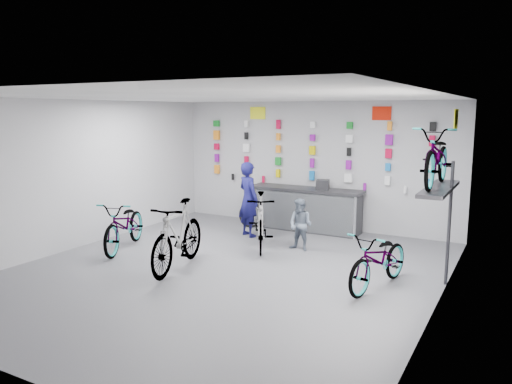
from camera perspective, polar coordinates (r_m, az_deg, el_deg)
The scene contains 21 objects.
floor at distance 8.82m, azimuth -3.64°, elevation -9.08°, with size 8.00×8.00×0.00m, color #535359.
ceiling at distance 8.38m, azimuth -3.85°, elevation 10.80°, with size 8.00×8.00×0.00m, color white.
wall_back at distance 12.01m, azimuth 6.55°, elevation 3.11°, with size 7.00×7.00×0.00m, color silver.
wall_front at distance 5.59m, azimuth -26.38°, elevation -4.86°, with size 7.00×7.00×0.00m, color silver.
wall_left at distance 10.75m, azimuth -19.71°, elevation 1.91°, with size 8.00×8.00×0.00m, color silver.
wall_right at distance 7.25m, azimuth 20.33°, elevation -1.43°, with size 8.00×8.00×0.00m, color silver.
counter at distance 11.74m, azimuth 5.61°, elevation -2.02°, with size 2.70×0.66×1.00m.
merch_wall at distance 11.92m, azimuth 6.39°, elevation 4.40°, with size 5.55×0.08×1.56m.
wall_bracket at distance 8.45m, azimuth 20.38°, elevation -0.23°, with size 0.39×1.90×2.00m.
sign_left at distance 12.57m, azimuth 0.20°, elevation 9.01°, with size 0.42×0.02×0.30m, color #FAFF1F.
sign_right at distance 11.42m, azimuth 14.17°, elevation 8.71°, with size 0.42×0.02×0.30m, color red.
sign_side at distance 8.33m, azimuth 21.88°, elevation 7.76°, with size 0.02×0.40×0.30m, color #FAFF1F.
bike_left at distance 10.40m, azimuth -14.76°, elevation -3.63°, with size 0.68×1.94×1.02m, color gray.
bike_center at distance 8.90m, azimuth -8.92°, elevation -4.93°, with size 0.57×2.02×1.21m, color gray.
bike_right at distance 8.14m, azimuth 13.92°, elevation -7.49°, with size 0.62×1.77×0.93m, color gray.
bike_service at distance 10.12m, azimuth 0.56°, elevation -3.36°, with size 0.53×1.87×1.13m, color gray.
bike_wall at distance 8.39m, azimuth 20.08°, elevation 3.78°, with size 0.63×1.80×0.95m, color gray.
clerk at distance 11.07m, azimuth -0.87°, elevation -0.84°, with size 0.61×0.40×1.67m, color #12114C.
customer at distance 10.02m, azimuth 5.11°, elevation -3.75°, with size 0.51×0.40×1.05m, color slate.
spare_wheel at distance 11.99m, azimuth -0.61°, elevation -2.61°, with size 0.63×0.21×0.63m.
register at distance 11.49m, azimuth 7.63°, elevation 0.85°, with size 0.28×0.30×0.22m, color black.
Camera 1 is at (4.50, -7.06, 2.77)m, focal length 35.00 mm.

